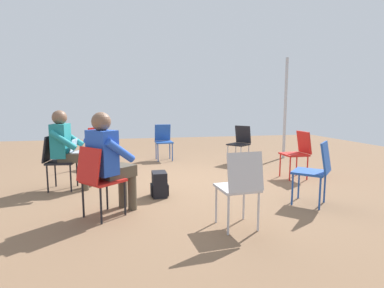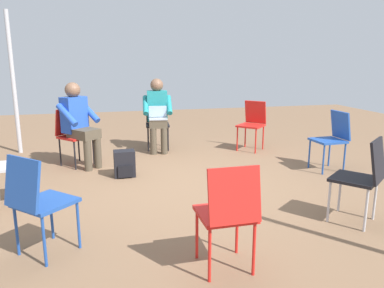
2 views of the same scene
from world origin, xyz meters
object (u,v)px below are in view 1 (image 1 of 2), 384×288
Objects in this scene: chair_west at (298,151)px; person_with_laptop at (68,146)px; chair_northwest at (316,168)px; chair_east at (57,158)px; chair_southwest at (240,142)px; chair_southeast at (99,144)px; chair_south at (163,139)px; backpack_near_laptop_user at (159,186)px; chair_north at (240,184)px; chair_northeast at (98,177)px; person_in_blue at (109,158)px.

person_with_laptop is (3.91, -0.08, 0.20)m from chair_west.
chair_northwest is 1.51m from chair_west.
person_with_laptop reaches higher than chair_east.
chair_west is (-0.51, 1.53, 0.00)m from chair_southwest.
chair_south is at bearing 159.04° from chair_southeast.
chair_southwest is 3.09m from chair_southeast.
backpack_near_laptop_user is (-1.35, 0.67, -0.53)m from person_with_laptop.
chair_southeast is 1.00× the size of chair_south.
chair_north is 1.37m from chair_northwest.
person_in_blue reaches higher than chair_northeast.
chair_north is at bearing 54.07° from chair_east.
chair_southeast is 1.56m from chair_south.
chair_east is 1.70m from backpack_near_laptop_user.
chair_south is (1.65, -0.78, 0.00)m from chair_southwest.
chair_north is 1.00× the size of chair_west.
person_in_blue is at bearing 40.44° from chair_east.
person_in_blue reaches higher than chair_south.
chair_southeast is (0.26, -2.99, 0.00)m from chair_northeast.
chair_south is at bearing 26.51° from chair_southwest.
chair_west is (-3.59, 1.70, 0.00)m from chair_southeast.
chair_east is 1.00× the size of chair_northeast.
backpack_near_laptop_user is at bearing 91.26° from person_in_blue.
chair_southwest is at bearing 132.60° from chair_southeast.
chair_northwest is at bearing 156.35° from chair_west.
chair_northwest is at bearing 72.42° from person_with_laptop.
chair_east and chair_south have the same top height.
chair_north is 1.00× the size of chair_northwest.
chair_northeast is at bearing 110.40° from chair_west.
person_in_blue is (2.69, 2.72, 0.20)m from chair_southwest.
chair_east is at bearing 133.08° from chair_north.
person_in_blue is (1.37, -0.75, 0.20)m from chair_north.
person_with_laptop is at bearing 75.08° from chair_southwest.
chair_southeast is at bearing 48.82° from chair_southwest.
chair_north is 4.03m from chair_southeast.
person_with_laptop is at bearing 49.75° from chair_south.
chair_west is at bearing 160.30° from chair_southwest.
chair_southeast is at bearing 169.51° from chair_east.
chair_southeast is (3.01, -3.09, 0.00)m from chair_northwest.
backpack_near_laptop_user is (-1.04, 2.29, -0.34)m from chair_southeast.
person_with_laptop is at bearing 131.10° from chair_north.
chair_southwest is at bearing 152.30° from chair_south.
chair_north is 1.00× the size of chair_south.
person_with_laptop reaches higher than backpack_near_laptop_user.
chair_west is at bearing 94.92° from chair_east.
backpack_near_laptop_user is (0.72, -1.34, -0.34)m from chair_north.
chair_northeast is 1.00× the size of chair_west.
chair_southwest is 2.36× the size of backpack_near_laptop_user.
chair_northeast is at bearing 96.94° from chair_southwest.
person_with_laptop and person_in_blue have the same top height.
person_with_laptop is (-0.17, 0.02, 0.20)m from chair_east.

